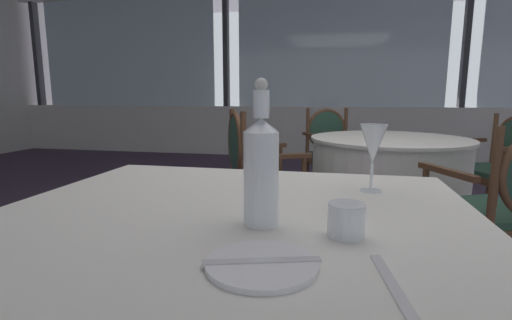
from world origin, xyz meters
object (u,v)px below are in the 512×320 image
Objects in this scene: dining_chair_1_2 at (500,162)px; water_bottle at (259,168)px; dining_chair_1_0 at (254,170)px; dining_chair_1_1 at (505,203)px; wine_glass at (371,145)px; water_tumbler at (344,220)px; dining_chair_1_3 at (331,148)px; side_plate at (259,264)px.

water_bottle is at bearing 34.22° from dining_chair_1_2.
dining_chair_1_0 is 1.38m from dining_chair_1_1.
wine_glass is at bearing -87.30° from dining_chair_1_0.
dining_chair_1_0 is (-0.62, 1.19, -0.33)m from wine_glass.
water_bottle is at bearing -126.70° from wine_glass.
water_bottle is at bearing 113.91° from dining_chair_1_1.
water_tumbler is (0.19, -0.04, -0.10)m from water_bottle.
dining_chair_1_0 reaches higher than dining_chair_1_3.
wine_glass is at bearing 111.86° from dining_chair_1_1.
water_bottle is at bearing -102.24° from dining_chair_1_0.
dining_chair_1_2 is (1.42, 2.37, -0.34)m from water_bottle.
water_bottle is 2.87m from dining_chair_1_3.
water_tumbler is (-0.08, -0.40, -0.11)m from wine_glass.
dining_chair_1_2 is (1.77, 0.82, -0.02)m from dining_chair_1_0.
dining_chair_1_3 is (-1.29, 0.47, 0.01)m from dining_chair_1_2.
water_bottle reaches higher than dining_chair_1_0.
water_tumbler is 0.09× the size of dining_chair_1_1.
side_plate is 0.22× the size of dining_chair_1_2.
dining_chair_1_3 is at bearing 87.47° from water_bottle.
dining_chair_1_3 is (0.08, 3.06, -0.21)m from side_plate.
dining_chair_1_0 is (-0.35, 1.55, -0.32)m from water_bottle.
wine_glass is (0.27, 0.36, 0.01)m from water_bottle.
wine_glass is 1.04m from dining_chair_1_1.
water_tumbler is at bearing 120.92° from dining_chair_1_1.
dining_chair_1_0 is 1.06× the size of dining_chair_1_2.
water_tumbler is at bearing 38.03° from dining_chair_1_2.
dining_chair_1_1 is at bearing -44.83° from dining_chair_1_0.
wine_glass is at bearing 78.18° from water_tumbler.
water_tumbler is 0.09× the size of dining_chair_1_2.
water_bottle reaches higher than dining_chair_1_2.
water_bottle is 1.48m from dining_chair_1_1.
dining_chair_1_0 reaches higher than water_tumbler.
dining_chair_1_2 is at bearing -44.98° from dining_chair_1_1.
dining_chair_1_1 is (0.76, 1.12, -0.24)m from water_tumbler.
dining_chair_1_0 reaches higher than dining_chair_1_2.
dining_chair_1_3 reaches higher than dining_chair_1_2.
dining_chair_1_1 reaches higher than dining_chair_1_2.
wine_glass is at bearing 68.43° from side_plate.
side_plate is 1.59m from dining_chair_1_1.
water_bottle reaches higher than dining_chair_1_3.
wine_glass reaches higher than side_plate.
dining_chair_1_2 is at bearing 62.98° from water_tumbler.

